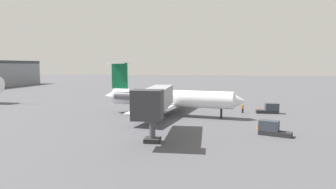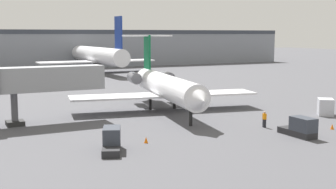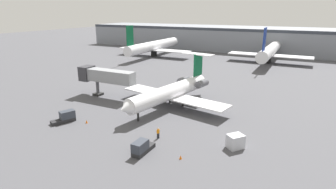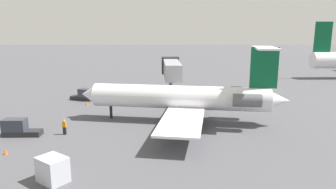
{
  "view_description": "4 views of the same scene",
  "coord_description": "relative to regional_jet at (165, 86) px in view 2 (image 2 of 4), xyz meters",
  "views": [
    {
      "loc": [
        -46.96,
        -8.56,
        9.05
      ],
      "look_at": [
        2.69,
        -0.88,
        3.89
      ],
      "focal_mm": 31.24,
      "sensor_mm": 36.0,
      "label": 1
    },
    {
      "loc": [
        -20.61,
        -50.74,
        9.56
      ],
      "look_at": [
        3.73,
        -1.81,
        2.24
      ],
      "focal_mm": 48.44,
      "sensor_mm": 36.0,
      "label": 2
    },
    {
      "loc": [
        27.44,
        -46.33,
        18.44
      ],
      "look_at": [
        3.51,
        -1.26,
        2.61
      ],
      "focal_mm": 29.21,
      "sensor_mm": 36.0,
      "label": 3
    },
    {
      "loc": [
        41.65,
        -3.4,
        11.39
      ],
      "look_at": [
        6.23,
        -2.62,
        3.96
      ],
      "focal_mm": 33.09,
      "sensor_mm": 36.0,
      "label": 4
    }
  ],
  "objects": [
    {
      "name": "ground_plane",
      "position": [
        -4.02,
        0.4,
        -3.22
      ],
      "size": [
        400.0,
        400.0,
        0.1
      ],
      "primitive_type": "cube",
      "color": "#4C4C51"
    },
    {
      "name": "traffic_cone_near",
      "position": [
        10.21,
        -17.56,
        -2.89
      ],
      "size": [
        0.36,
        0.36,
        0.55
      ],
      "color": "orange",
      "rests_on": "ground_plane"
    },
    {
      "name": "baggage_tug_trailing",
      "position": [
        -12.58,
        -15.69,
        -2.33
      ],
      "size": [
        2.78,
        4.23,
        1.9
      ],
      "color": "#262628",
      "rests_on": "ground_plane"
    },
    {
      "name": "traffic_cone_mid",
      "position": [
        -8.96,
        -14.49,
        -2.89
      ],
      "size": [
        0.36,
        0.36,
        0.55
      ],
      "color": "orange",
      "rests_on": "ground_plane"
    },
    {
      "name": "parked_airliner_west_mid",
      "position": [
        9.65,
        57.94,
        1.1
      ],
      "size": [
        28.96,
        34.46,
        13.35
      ],
      "color": "white",
      "rests_on": "ground_plane"
    },
    {
      "name": "baggage_tug_lead",
      "position": [
        4.97,
        -18.68,
        -2.33
      ],
      "size": [
        1.4,
        4.0,
        1.9
      ],
      "color": "#262628",
      "rests_on": "ground_plane"
    },
    {
      "name": "regional_jet",
      "position": [
        0.0,
        0.0,
        0.0
      ],
      "size": [
        23.91,
        26.19,
        9.41
      ],
      "color": "white",
      "rests_on": "ground_plane"
    },
    {
      "name": "ground_crew_marshaller",
      "position": [
        4.66,
        -13.75,
        -2.31
      ],
      "size": [
        0.31,
        0.43,
        1.69
      ],
      "color": "black",
      "rests_on": "ground_plane"
    },
    {
      "name": "jet_bridge",
      "position": [
        -16.4,
        -1.21,
        1.52
      ],
      "size": [
        13.58,
        3.24,
        6.4
      ],
      "color": "gray",
      "rests_on": "ground_plane"
    },
    {
      "name": "terminal_building",
      "position": [
        -4.02,
        86.96,
        2.21
      ],
      "size": [
        165.15,
        25.56,
        10.74
      ],
      "color": "gray",
      "rests_on": "ground_plane"
    },
    {
      "name": "cargo_container_uld",
      "position": [
        15.63,
        -11.3,
        -2.18
      ],
      "size": [
        2.65,
        2.74,
        1.97
      ],
      "color": "silver",
      "rests_on": "ground_plane"
    }
  ]
}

